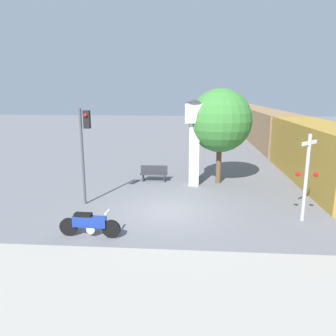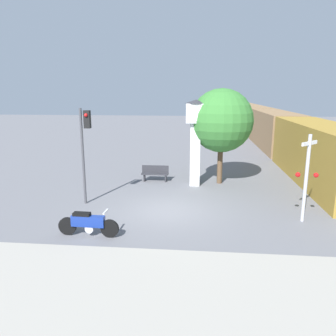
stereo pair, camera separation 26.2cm
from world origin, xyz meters
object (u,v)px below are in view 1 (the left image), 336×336
object	(u,v)px
traffic_light	(85,140)
railroad_crossing_signal	(307,174)
street_tree	(220,121)
clock_tower	(195,129)
freight_train	(258,123)
motorcycle	(89,224)
bench	(154,173)

from	to	relation	value
traffic_light	railroad_crossing_signal	distance (m)	9.67
traffic_light	street_tree	size ratio (longest dim) A/B	0.83
clock_tower	freight_train	world-z (taller)	clock_tower
clock_tower	railroad_crossing_signal	distance (m)	6.83
motorcycle	street_tree	xyz separation A→B (m)	(5.23, 7.76, 3.13)
freight_train	clock_tower	bearing A→B (deg)	-109.92
traffic_light	bench	xyz separation A→B (m)	(2.64, 4.32, -2.59)
traffic_light	railroad_crossing_signal	xyz separation A→B (m)	(9.51, -1.32, -1.11)
motorcycle	freight_train	size ratio (longest dim) A/B	0.05
street_tree	motorcycle	bearing A→B (deg)	-123.98
motorcycle	clock_tower	bearing A→B (deg)	64.52
railroad_crossing_signal	street_tree	size ratio (longest dim) A/B	0.66
traffic_light	bench	bearing A→B (deg)	58.62
motorcycle	clock_tower	xyz separation A→B (m)	(3.80, 7.20, 2.69)
freight_train	street_tree	bearing A→B (deg)	-106.67
clock_tower	street_tree	xyz separation A→B (m)	(1.43, 0.56, 0.44)
freight_train	traffic_light	size ratio (longest dim) A/B	10.99
clock_tower	railroad_crossing_signal	size ratio (longest dim) A/B	1.33
motorcycle	clock_tower	size ratio (longest dim) A/B	0.48
traffic_light	bench	distance (m)	5.69
clock_tower	traffic_light	distance (m)	6.20
motorcycle	traffic_light	bearing A→B (deg)	111.17
clock_tower	freight_train	distance (m)	21.44
motorcycle	bench	distance (m)	7.99
traffic_light	street_tree	xyz separation A→B (m)	(6.44, 4.22, 0.54)
bench	railroad_crossing_signal	bearing A→B (deg)	-39.38
clock_tower	street_tree	bearing A→B (deg)	21.40
motorcycle	railroad_crossing_signal	size ratio (longest dim) A/B	0.64
railroad_crossing_signal	freight_train	bearing A→B (deg)	83.68
motorcycle	railroad_crossing_signal	world-z (taller)	railroad_crossing_signal
street_tree	bench	size ratio (longest dim) A/B	3.38
motorcycle	traffic_light	distance (m)	4.55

